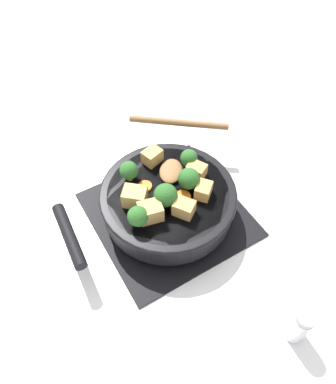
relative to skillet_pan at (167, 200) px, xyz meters
The scene contains 18 objects.
ground_plane 0.06m from the skillet_pan, 93.99° to the right, with size 2.40×2.40×0.00m, color white.
front_burner_grate 0.05m from the skillet_pan, 93.99° to the right, with size 0.31×0.31×0.03m.
skillet_pan is the anchor object (origin of this frame).
wooden_spoon 0.14m from the skillet_pan, 38.81° to the right, with size 0.24×0.23×0.02m.
tofu_cube_center_large 0.07m from the skillet_pan, behind, with size 0.04×0.03×0.03m, color tan.
tofu_cube_near_handle 0.08m from the skillet_pan, 121.67° to the left, with size 0.04×0.04×0.04m, color tan.
tofu_cube_east_chunk 0.10m from the skillet_pan, 10.47° to the right, with size 0.04×0.03×0.03m, color tan.
tofu_cube_west_chunk 0.08m from the skillet_pan, 125.61° to the right, with size 0.04×0.03×0.03m, color tan.
tofu_cube_back_piece 0.08m from the skillet_pan, 80.93° to the left, with size 0.05×0.04×0.04m, color tan.
tofu_cube_front_piece 0.09m from the skillet_pan, 83.80° to the right, with size 0.04×0.03×0.03m, color tan.
broccoli_floret_near_spoon 0.10m from the skillet_pan, 63.34° to the right, with size 0.04×0.04×0.04m.
broccoli_floret_center_top 0.07m from the skillet_pan, 104.64° to the right, with size 0.04×0.04×0.05m.
broccoli_floret_east_rim 0.11m from the skillet_pan, 114.09° to the left, with size 0.04×0.04×0.05m.
broccoli_floret_west_rim 0.10m from the skillet_pan, 34.35° to the left, with size 0.04×0.04×0.05m.
broccoli_floret_north_edge 0.06m from the skillet_pan, 144.03° to the left, with size 0.05×0.05×0.05m.
carrot_slice_orange_thin 0.05m from the skillet_pan, 41.74° to the left, with size 0.03×0.03×0.01m, color orange.
carrot_slice_near_center 0.04m from the skillet_pan, 142.40° to the right, with size 0.03×0.03×0.01m, color orange.
salt_shaker 0.34m from the skillet_pan, 169.45° to the right, with size 0.04×0.04×0.09m.
Camera 1 is at (-0.40, 0.24, 0.68)m, focal length 35.00 mm.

